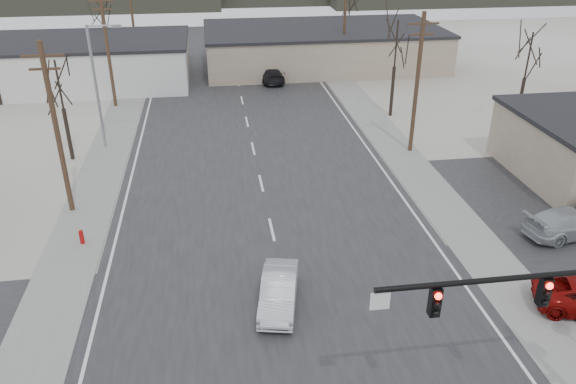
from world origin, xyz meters
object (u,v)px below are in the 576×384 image
at_px(car_parked_silver, 571,223).
at_px(fire_hydrant, 82,237).
at_px(traffic_signal_mast, 571,312).
at_px(car_far_b, 179,52).
at_px(sedan_crossing, 279,291).
at_px(car_far_a, 270,74).

bearing_deg(car_parked_silver, fire_hydrant, 74.50).
relative_size(traffic_signal_mast, car_far_b, 2.01).
xyz_separation_m(fire_hydrant, car_far_b, (3.91, 41.65, 0.35)).
height_order(traffic_signal_mast, sedan_crossing, traffic_signal_mast).
xyz_separation_m(traffic_signal_mast, car_parked_silver, (8.17, 11.34, -3.87)).
relative_size(fire_hydrant, sedan_crossing, 0.20).
relative_size(sedan_crossing, car_parked_silver, 0.84).
xyz_separation_m(car_far_b, car_parked_silver, (22.35, -44.51, -0.00)).
height_order(traffic_signal_mast, car_far_a, traffic_signal_mast).
distance_m(traffic_signal_mast, car_far_a, 44.62).
xyz_separation_m(sedan_crossing, car_far_a, (3.81, 36.65, 0.05)).
distance_m(traffic_signal_mast, car_parked_silver, 14.50).
height_order(sedan_crossing, car_far_b, car_far_b).
relative_size(traffic_signal_mast, sedan_crossing, 2.02).
bearing_deg(car_parked_silver, sedan_crossing, 93.60).
xyz_separation_m(car_far_a, car_parked_silver, (12.71, -32.87, -0.02)).
bearing_deg(car_far_a, car_parked_silver, 104.27).
height_order(fire_hydrant, car_far_b, car_far_b).
relative_size(fire_hydrant, car_far_b, 0.20).
bearing_deg(car_parked_silver, traffic_signal_mast, 134.97).
xyz_separation_m(sedan_crossing, car_parked_silver, (16.52, 3.78, 0.03)).
xyz_separation_m(fire_hydrant, sedan_crossing, (9.74, -6.64, 0.32)).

